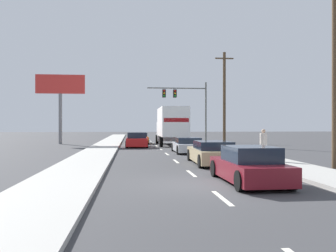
{
  "coord_description": "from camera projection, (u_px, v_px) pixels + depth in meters",
  "views": [
    {
      "loc": [
        -2.49,
        -11.84,
        2.0
      ],
      "look_at": [
        0.12,
        13.1,
        1.94
      ],
      "focal_mm": 38.14,
      "sensor_mm": 36.0,
      "label": 1
    }
  ],
  "objects": [
    {
      "name": "ground_plane",
      "position": [
        155.0,
        144.0,
        36.9
      ],
      "size": [
        140.0,
        140.0,
        0.0
      ],
      "primitive_type": "plane",
      "color": "#3D3D3F"
    },
    {
      "name": "pedestrian_near_corner",
      "position": [
        264.0,
        145.0,
        18.83
      ],
      "size": [
        0.38,
        0.38,
        1.65
      ],
      "color": "#1E233F",
      "rests_on": "sidewalk_right"
    },
    {
      "name": "utility_pole_near",
      "position": [
        335.0,
        61.0,
        16.43
      ],
      "size": [
        1.8,
        0.28,
        9.68
      ],
      "color": "brown",
      "rests_on": "ground_plane"
    },
    {
      "name": "car_silver",
      "position": [
        188.0,
        146.0,
        25.86
      ],
      "size": [
        2.0,
        4.26,
        1.11
      ],
      "color": "#B7BABF",
      "rests_on": "ground_plane"
    },
    {
      "name": "car_orange",
      "position": [
        140.0,
        138.0,
        38.61
      ],
      "size": [
        2.03,
        4.58,
        1.2
      ],
      "color": "orange",
      "rests_on": "ground_plane"
    },
    {
      "name": "box_truck",
      "position": [
        171.0,
        124.0,
        35.01
      ],
      "size": [
        2.7,
        8.78,
        3.67
      ],
      "color": "white",
      "rests_on": "ground_plane"
    },
    {
      "name": "utility_pole_mid",
      "position": [
        224.0,
        98.0,
        34.65
      ],
      "size": [
        1.8,
        0.28,
        9.1
      ],
      "color": "brown",
      "rests_on": "ground_plane"
    },
    {
      "name": "sidewalk_left",
      "position": [
        104.0,
        147.0,
        31.43
      ],
      "size": [
        2.52,
        80.0,
        0.14
      ],
      "primitive_type": "cube",
      "color": "#B2AFA8",
      "rests_on": "ground_plane"
    },
    {
      "name": "car_maroon",
      "position": [
        249.0,
        166.0,
        12.31
      ],
      "size": [
        1.88,
        4.24,
        1.28
      ],
      "color": "maroon",
      "rests_on": "ground_plane"
    },
    {
      "name": "traffic_signal_mast",
      "position": [
        182.0,
        99.0,
        42.98
      ],
      "size": [
        7.23,
        0.69,
        7.21
      ],
      "color": "#595B56",
      "rests_on": "ground_plane"
    },
    {
      "name": "roadside_billboard",
      "position": [
        60.0,
        93.0,
        37.74
      ],
      "size": [
        5.11,
        0.36,
        7.36
      ],
      "color": "slate",
      "rests_on": "ground_plane"
    },
    {
      "name": "sidewalk_right",
      "position": [
        211.0,
        146.0,
        32.43
      ],
      "size": [
        2.52,
        80.0,
        0.14
      ],
      "primitive_type": "cube",
      "color": "#B2AFA8",
      "rests_on": "ground_plane"
    },
    {
      "name": "car_red",
      "position": [
        137.0,
        140.0,
        32.35
      ],
      "size": [
        2.07,
        4.07,
        1.35
      ],
      "color": "red",
      "rests_on": "ground_plane"
    },
    {
      "name": "car_tan",
      "position": [
        212.0,
        153.0,
        18.36
      ],
      "size": [
        2.07,
        4.72,
        1.19
      ],
      "color": "tan",
      "rests_on": "ground_plane"
    },
    {
      "name": "lane_markings",
      "position": [
        157.0,
        146.0,
        34.62
      ],
      "size": [
        0.14,
        62.0,
        0.01
      ],
      "color": "silver",
      "rests_on": "ground_plane"
    }
  ]
}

